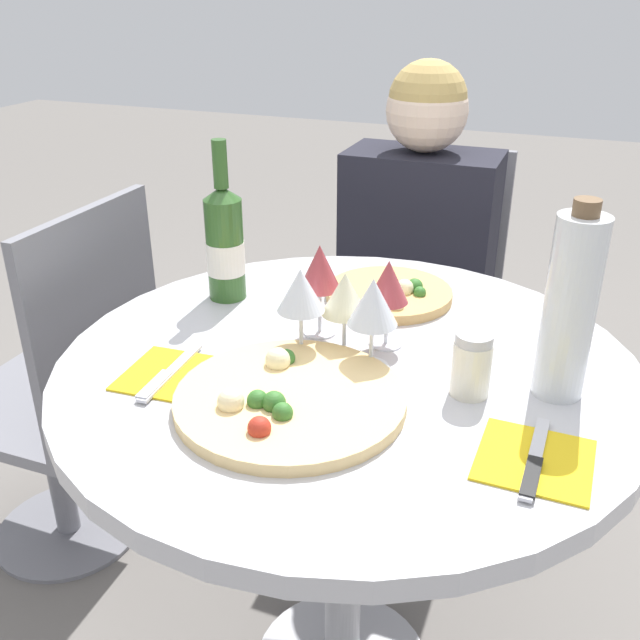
% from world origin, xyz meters
% --- Properties ---
extents(dining_table, '(0.98, 0.98, 0.77)m').
position_xyz_m(dining_table, '(0.00, 0.00, 0.66)').
color(dining_table, '#B2B2B7').
rests_on(dining_table, ground_plane).
extents(chair_behind_diner, '(0.42, 0.42, 0.92)m').
position_xyz_m(chair_behind_diner, '(-0.07, 0.88, 0.43)').
color(chair_behind_diner, slate).
rests_on(chair_behind_diner, ground_plane).
extents(seated_diner, '(0.40, 0.45, 1.17)m').
position_xyz_m(seated_diner, '(-0.07, 0.73, 0.53)').
color(seated_diner, black).
rests_on(seated_diner, ground_plane).
extents(chair_empty_side, '(0.42, 0.42, 0.92)m').
position_xyz_m(chair_empty_side, '(-0.75, 0.13, 0.43)').
color(chair_empty_side, slate).
rests_on(chair_empty_side, ground_plane).
extents(pizza_large, '(0.35, 0.35, 0.05)m').
position_xyz_m(pizza_large, '(-0.04, -0.17, 0.78)').
color(pizza_large, '#E5C17F').
rests_on(pizza_large, dining_table).
extents(pizza_small_far, '(0.25, 0.25, 0.05)m').
position_xyz_m(pizza_small_far, '(-0.00, 0.27, 0.78)').
color(pizza_small_far, tan).
rests_on(pizza_small_far, dining_table).
extents(wine_bottle, '(0.08, 0.08, 0.32)m').
position_xyz_m(wine_bottle, '(-0.31, 0.16, 0.88)').
color(wine_bottle, '#2D5623').
rests_on(wine_bottle, dining_table).
extents(tall_carafe, '(0.08, 0.08, 0.31)m').
position_xyz_m(tall_carafe, '(0.34, 0.02, 0.91)').
color(tall_carafe, silver).
rests_on(tall_carafe, dining_table).
extents(sugar_shaker, '(0.06, 0.06, 0.10)m').
position_xyz_m(sugar_shaker, '(0.21, -0.03, 0.82)').
color(sugar_shaker, silver).
rests_on(sugar_shaker, dining_table).
extents(wine_glass_front_right, '(0.08, 0.08, 0.16)m').
position_xyz_m(wine_glass_front_right, '(0.04, -0.01, 0.88)').
color(wine_glass_front_right, silver).
rests_on(wine_glass_front_right, dining_table).
extents(wine_glass_center, '(0.08, 0.08, 0.14)m').
position_xyz_m(wine_glass_center, '(-0.02, 0.03, 0.87)').
color(wine_glass_center, silver).
rests_on(wine_glass_center, dining_table).
extents(wine_glass_back_left, '(0.07, 0.07, 0.17)m').
position_xyz_m(wine_glass_back_left, '(-0.08, 0.08, 0.89)').
color(wine_glass_back_left, silver).
rests_on(wine_glass_back_left, dining_table).
extents(wine_glass_front_left, '(0.08, 0.08, 0.16)m').
position_xyz_m(wine_glass_front_left, '(-0.08, -0.01, 0.88)').
color(wine_glass_front_left, silver).
rests_on(wine_glass_front_left, dining_table).
extents(wine_glass_back_right, '(0.07, 0.07, 0.16)m').
position_xyz_m(wine_glass_back_right, '(0.04, 0.08, 0.88)').
color(wine_glass_back_right, silver).
rests_on(wine_glass_back_right, dining_table).
extents(place_setting_left, '(0.16, 0.19, 0.01)m').
position_xyz_m(place_setting_left, '(-0.25, -0.16, 0.77)').
color(place_setting_left, gold).
rests_on(place_setting_left, dining_table).
extents(place_setting_right, '(0.15, 0.19, 0.01)m').
position_xyz_m(place_setting_right, '(0.33, -0.18, 0.77)').
color(place_setting_right, gold).
rests_on(place_setting_right, dining_table).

